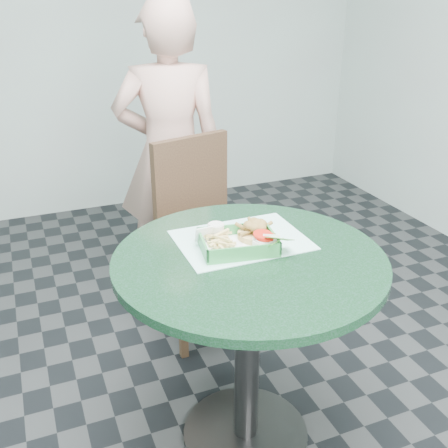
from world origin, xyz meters
name	(u,v)px	position (x,y,z in m)	size (l,w,h in m)	color
floor	(245,434)	(0.00, 0.00, 0.00)	(4.00, 5.00, 0.02)	#303335
wall_back	(96,12)	(0.00, 2.50, 1.40)	(4.00, 0.04, 2.80)	silver
cafe_table	(248,306)	(0.00, 0.00, 0.58)	(0.88, 0.88, 0.75)	#333333
dining_chair	(199,224)	(0.10, 0.79, 0.53)	(0.41, 0.41, 0.93)	#502D1E
diner_person	(170,152)	(0.08, 1.15, 0.78)	(0.57, 0.38, 1.57)	#CF9D8C
placemat	(241,245)	(0.02, 0.11, 0.75)	(0.43, 0.32, 0.00)	#B2EEE2
food_basket	(238,251)	(-0.02, 0.05, 0.77)	(0.24, 0.18, 0.05)	#2F8D42
crab_sandwich	(253,233)	(0.06, 0.10, 0.80)	(0.12, 0.12, 0.07)	tan
fries_pile	(219,243)	(-0.07, 0.09, 0.79)	(0.11, 0.12, 0.04)	#D5B96B
sauce_ramekin	(213,235)	(-0.07, 0.13, 0.80)	(0.06, 0.06, 0.03)	beige
garnish_cup	(267,244)	(0.07, 0.02, 0.79)	(0.11, 0.11, 0.04)	white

